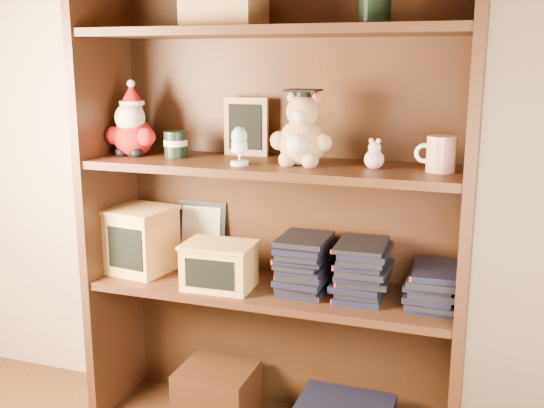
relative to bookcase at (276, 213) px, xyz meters
The scene contains 16 objects.
bookcase is the anchor object (origin of this frame).
shelf_lower 0.25m from the bookcase, 87.06° to the right, with size 1.14×0.33×0.02m.
shelf_upper 0.17m from the bookcase, 87.06° to the right, with size 1.14×0.33×0.02m.
santa_plush 0.55m from the bookcase, behind, with size 0.18×0.13×0.25m.
teachers_tin 0.39m from the bookcase, behind, with size 0.08×0.08×0.08m.
chalkboard_plaque 0.30m from the bookcase, 153.00° to the left, with size 0.15×0.08×0.19m.
egg_cup 0.27m from the bookcase, 120.52° to the right, with size 0.05×0.05×0.11m.
grad_teddy_bear 0.28m from the bookcase, 30.10° to the right, with size 0.19×0.16×0.23m.
pink_figurine 0.38m from the bookcase, ahead, with size 0.06×0.06×0.09m.
teacher_mug 0.55m from the bookcase, ahead, with size 0.11×0.08×0.10m.
certificate_frame 0.34m from the bookcase, 164.02° to the left, with size 0.18×0.05×0.23m.
treats_box 0.49m from the bookcase, behind, with size 0.23×0.23×0.22m.
pencils_box 0.25m from the bookcase, 142.41° to the right, with size 0.23×0.17×0.15m.
book_stack_left 0.19m from the bookcase, 25.47° to the right, with size 0.14×0.20×0.16m.
book_stack_mid 0.33m from the bookcase, ahead, with size 0.14×0.20×0.16m.
book_stack_right 0.53m from the bookcase, ahead, with size 0.14×0.20×0.11m.
Camera 1 is at (0.71, -0.51, 1.26)m, focal length 42.00 mm.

